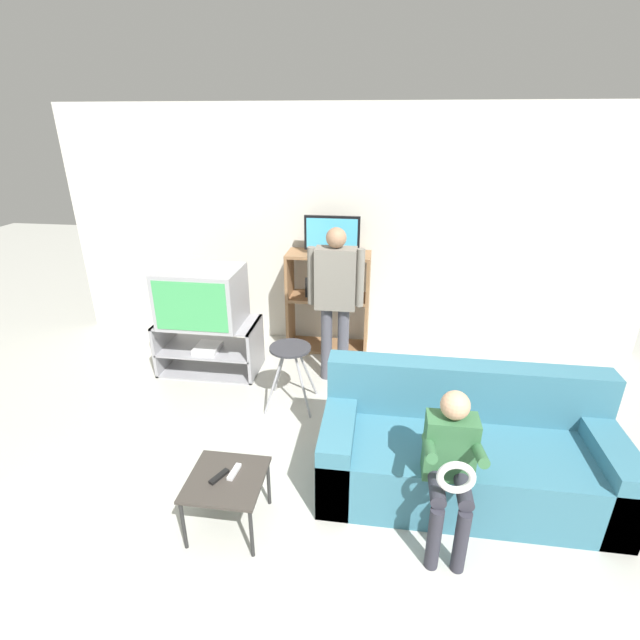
# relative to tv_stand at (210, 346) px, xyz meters

# --- Properties ---
(ground_plane) EXTENTS (18.00, 18.00, 0.00)m
(ground_plane) POSITION_rel_tv_stand_xyz_m (1.32, -2.46, -0.27)
(ground_plane) COLOR #B7B7AD
(wall_back) EXTENTS (6.40, 0.06, 2.60)m
(wall_back) POSITION_rel_tv_stand_xyz_m (1.32, 0.94, 1.03)
(wall_back) COLOR silver
(wall_back) RESTS_ON ground_plane
(tv_stand) EXTENTS (1.01, 0.53, 0.55)m
(tv_stand) POSITION_rel_tv_stand_xyz_m (0.00, 0.00, 0.00)
(tv_stand) COLOR #939399
(tv_stand) RESTS_ON ground_plane
(television_main) EXTENTS (0.79, 0.59, 0.56)m
(television_main) POSITION_rel_tv_stand_xyz_m (-0.02, -0.02, 0.56)
(television_main) COLOR #9E9EA3
(television_main) RESTS_ON tv_stand
(media_shelf) EXTENTS (0.90, 0.39, 1.12)m
(media_shelf) POSITION_rel_tv_stand_xyz_m (1.15, 0.68, 0.30)
(media_shelf) COLOR #8E6642
(media_shelf) RESTS_ON ground_plane
(television_flat) EXTENTS (0.58, 0.20, 0.40)m
(television_flat) POSITION_rel_tv_stand_xyz_m (1.19, 0.66, 1.04)
(television_flat) COLOR black
(television_flat) RESTS_ON media_shelf
(folding_stool) EXTENTS (0.44, 0.41, 0.59)m
(folding_stool) POSITION_rel_tv_stand_xyz_m (0.96, -0.52, 0.22)
(folding_stool) COLOR #99999E
(folding_stool) RESTS_ON ground_plane
(snack_table) EXTENTS (0.47, 0.47, 0.38)m
(snack_table) POSITION_rel_tv_stand_xyz_m (0.84, -1.95, 0.07)
(snack_table) COLOR #38332D
(snack_table) RESTS_ON ground_plane
(remote_control_black) EXTENTS (0.10, 0.14, 0.02)m
(remote_control_black) POSITION_rel_tv_stand_xyz_m (0.80, -1.95, 0.13)
(remote_control_black) COLOR black
(remote_control_black) RESTS_ON snack_table
(remote_control_white) EXTENTS (0.05, 0.15, 0.02)m
(remote_control_white) POSITION_rel_tv_stand_xyz_m (0.88, -1.90, 0.13)
(remote_control_white) COLOR silver
(remote_control_white) RESTS_ON snack_table
(couch) EXTENTS (1.98, 0.82, 0.85)m
(couch) POSITION_rel_tv_stand_xyz_m (2.37, -1.38, 0.02)
(couch) COLOR teal
(couch) RESTS_ON ground_plane
(person_standing_adult) EXTENTS (0.53, 0.20, 1.54)m
(person_standing_adult) POSITION_rel_tv_stand_xyz_m (1.30, 0.00, 0.66)
(person_standing_adult) COLOR #4C4C56
(person_standing_adult) RESTS_ON ground_plane
(person_seated_child) EXTENTS (0.33, 0.43, 1.02)m
(person_seated_child) POSITION_rel_tv_stand_xyz_m (2.18, -1.86, 0.33)
(person_seated_child) COLOR #2D2D38
(person_seated_child) RESTS_ON ground_plane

